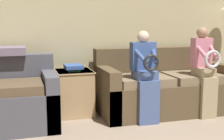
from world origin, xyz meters
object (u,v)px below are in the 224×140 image
Objects in this scene: child_right_seated at (205,68)px; book_stack at (73,67)px; side_shelf at (74,92)px; child_left_seated at (145,73)px; throw_pillow at (11,51)px; couch_main at (163,89)px.

child_right_seated reaches higher than book_stack.
side_shelf is at bearing 24.40° from book_stack.
child_left_seated reaches higher than throw_pillow.
child_left_seated is at bearing -139.96° from couch_main.
couch_main is at bearing -5.80° from throw_pillow.
couch_main is 0.65m from child_left_seated.
child_right_seated reaches higher than child_left_seated.
book_stack is at bearing 171.31° from couch_main.
book_stack is (-0.84, 0.56, 0.03)m from child_left_seated.
child_left_seated is 1.76m from throw_pillow.
child_right_seated is 1.82m from side_shelf.
child_right_seated is at bearing -12.85° from throw_pillow.
child_left_seated is (-0.43, -0.36, 0.31)m from couch_main.
child_right_seated is at bearing -18.31° from side_shelf.
throw_pillow is (-0.82, 0.01, 0.60)m from side_shelf.
child_right_seated reaches higher than side_shelf.
couch_main is 1.54× the size of child_right_seated.
side_shelf is at bearing 171.04° from couch_main.
couch_main is 0.66m from child_right_seated.
side_shelf is at bearing 161.69° from child_right_seated.
child_left_seated is at bearing -19.27° from throw_pillow.
child_left_seated is at bearing -179.86° from child_right_seated.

